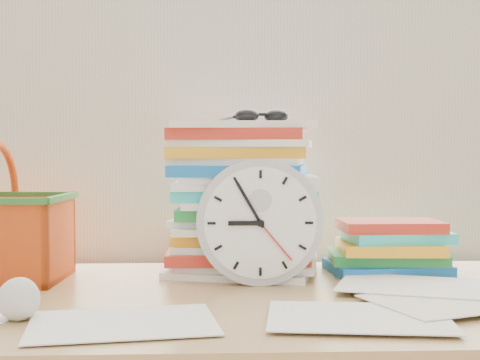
{
  "coord_description": "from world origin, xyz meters",
  "views": [
    {
      "loc": [
        0.02,
        0.42,
        1.0
      ],
      "look_at": [
        0.07,
        1.6,
        0.96
      ],
      "focal_mm": 50.0,
      "sensor_mm": 36.0,
      "label": 1
    }
  ],
  "objects_px": {
    "desk": "(203,336)",
    "clock": "(259,222)",
    "book_stack": "(392,247)",
    "paper_stack": "(243,198)"
  },
  "relations": [
    {
      "from": "desk",
      "to": "clock",
      "type": "bearing_deg",
      "value": 41.58
    },
    {
      "from": "clock",
      "to": "book_stack",
      "type": "bearing_deg",
      "value": 20.29
    },
    {
      "from": "paper_stack",
      "to": "clock",
      "type": "bearing_deg",
      "value": -79.34
    },
    {
      "from": "book_stack",
      "to": "paper_stack",
      "type": "bearing_deg",
      "value": 174.7
    },
    {
      "from": "paper_stack",
      "to": "clock",
      "type": "xyz_separation_m",
      "value": [
        0.03,
        -0.14,
        -0.04
      ]
    },
    {
      "from": "clock",
      "to": "paper_stack",
      "type": "bearing_deg",
      "value": 100.66
    },
    {
      "from": "clock",
      "to": "desk",
      "type": "bearing_deg",
      "value": -138.42
    },
    {
      "from": "desk",
      "to": "clock",
      "type": "xyz_separation_m",
      "value": [
        0.11,
        0.1,
        0.2
      ]
    },
    {
      "from": "desk",
      "to": "paper_stack",
      "type": "distance_m",
      "value": 0.34
    },
    {
      "from": "desk",
      "to": "clock",
      "type": "height_order",
      "value": "clock"
    }
  ]
}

